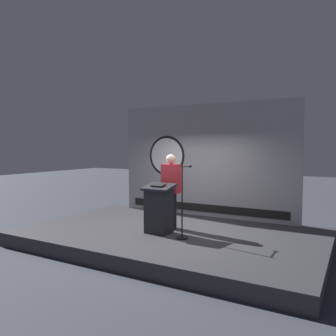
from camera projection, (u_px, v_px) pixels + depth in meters
The scene contains 6 objects.
ground_plane at pixel (171, 244), 7.46m from camera, with size 40.00×40.00×0.00m, color #383D47.
stage_platform at pixel (171, 237), 7.45m from camera, with size 6.40×4.00×0.30m, color #333338.
banner_display at pixel (204, 161), 8.97m from camera, with size 4.93×0.12×2.99m.
podium at pixel (159, 209), 7.20m from camera, with size 0.64×0.50×1.07m.
speaker_person at pixel (171, 191), 7.58m from camera, with size 0.40×0.26×1.68m.
microphone_stand at pixel (183, 212), 6.80m from camera, with size 0.24×0.52×1.50m.
Camera 1 is at (3.55, -6.43, 2.15)m, focal length 35.88 mm.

